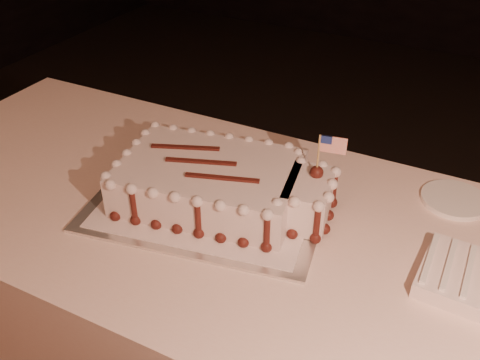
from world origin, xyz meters
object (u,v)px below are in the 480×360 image
at_px(cake_board, 210,201).
at_px(side_plate, 454,200).
at_px(banquet_table, 319,358).
at_px(sheet_cake, 221,184).

relative_size(cake_board, side_plate, 3.49).
bearing_deg(side_plate, banquet_table, -125.34).
distance_m(banquet_table, side_plate, 0.52).
bearing_deg(sheet_cake, banquet_table, -4.97).
bearing_deg(banquet_table, sheet_cake, 175.03).
height_order(cake_board, sheet_cake, sheet_cake).
relative_size(banquet_table, sheet_cake, 4.53).
xyz_separation_m(banquet_table, side_plate, (0.20, 0.29, 0.38)).
bearing_deg(cake_board, banquet_table, -13.45).
bearing_deg(side_plate, sheet_cake, -151.90).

